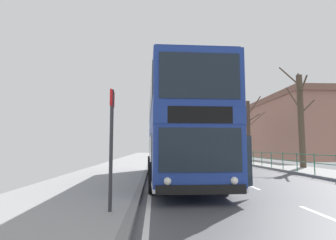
# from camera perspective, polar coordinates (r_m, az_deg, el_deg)

# --- Properties ---
(double_decker_bus_main) EXTENTS (3.41, 10.73, 4.33)m
(double_decker_bus_main) POSITION_cam_1_polar(r_m,az_deg,el_deg) (12.47, 2.08, -2.26)
(double_decker_bus_main) COLOR navy
(double_decker_bus_main) RESTS_ON ground
(background_bus_far_lane) EXTENTS (2.82, 10.92, 2.98)m
(background_bus_far_lane) POSITION_cam_1_polar(r_m,az_deg,el_deg) (33.96, 8.29, -5.43)
(background_bus_far_lane) COLOR white
(background_bus_far_lane) RESTS_ON ground
(pedestrian_railing_far_kerb) EXTENTS (0.05, 30.10, 1.06)m
(pedestrian_railing_far_kerb) POSITION_cam_1_polar(r_m,az_deg,el_deg) (21.85, 19.59, -7.12)
(pedestrian_railing_far_kerb) COLOR #236B4C
(pedestrian_railing_far_kerb) RESTS_ON ground
(bus_stop_sign_near) EXTENTS (0.08, 0.44, 2.69)m
(bus_stop_sign_near) POSITION_cam_1_polar(r_m,az_deg,el_deg) (6.30, -11.59, -3.12)
(bus_stop_sign_near) COLOR #2D2D33
(bus_stop_sign_near) RESTS_ON ground
(bare_tree_far_00) EXTENTS (2.37, 1.95, 6.48)m
(bare_tree_far_00) POSITION_cam_1_polar(r_m,az_deg,el_deg) (36.11, 13.94, -2.41)
(bare_tree_far_00) COLOR #423328
(bare_tree_far_00) RESTS_ON ground
(bare_tree_far_01) EXTENTS (2.68, 1.80, 6.82)m
(bare_tree_far_01) POSITION_cam_1_polar(r_m,az_deg,el_deg) (29.50, 16.25, -1.80)
(bare_tree_far_01) COLOR #423328
(bare_tree_far_01) RESTS_ON ground
(bare_tree_far_02) EXTENTS (2.31, 2.99, 7.53)m
(bare_tree_far_02) POSITION_cam_1_polar(r_m,az_deg,el_deg) (21.73, 25.69, 0.41)
(bare_tree_far_02) COLOR #4C3D2D
(bare_tree_far_02) RESTS_ON ground
(background_building_00) EXTENTS (9.32, 18.33, 8.28)m
(background_building_00) POSITION_cam_1_polar(r_m,az_deg,el_deg) (41.87, 25.06, -1.53)
(background_building_00) COLOR #936656
(background_building_00) RESTS_ON ground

